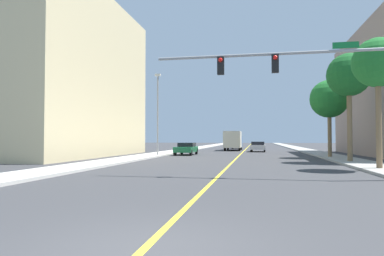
# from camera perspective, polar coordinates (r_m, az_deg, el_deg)

# --- Properties ---
(ground) EXTENTS (192.00, 192.00, 0.00)m
(ground) POSITION_cam_1_polar(r_m,az_deg,el_deg) (47.32, 8.63, -3.93)
(ground) COLOR #38383A
(sidewalk_left) EXTENTS (2.77, 168.00, 0.15)m
(sidewalk_left) POSITION_cam_1_polar(r_m,az_deg,el_deg) (48.46, -1.87, -3.81)
(sidewalk_left) COLOR beige
(sidewalk_left) RESTS_ON ground
(sidewalk_right) EXTENTS (2.77, 168.00, 0.15)m
(sidewalk_right) POSITION_cam_1_polar(r_m,az_deg,el_deg) (47.81, 19.28, -3.73)
(sidewalk_right) COLOR #9E9B93
(sidewalk_right) RESTS_ON ground
(lane_marking_center) EXTENTS (0.16, 144.00, 0.01)m
(lane_marking_center) POSITION_cam_1_polar(r_m,az_deg,el_deg) (47.32, 8.63, -3.92)
(lane_marking_center) COLOR yellow
(lane_marking_center) RESTS_ON ground
(building_left_near) EXTENTS (15.03, 21.44, 16.05)m
(building_left_near) POSITION_cam_1_polar(r_m,az_deg,el_deg) (38.92, -23.72, 7.59)
(building_left_near) COLOR beige
(building_left_near) RESTS_ON ground
(traffic_signal_mast) EXTENTS (10.83, 0.36, 6.01)m
(traffic_signal_mast) POSITION_cam_1_polar(r_m,az_deg,el_deg) (16.32, 20.05, 8.20)
(traffic_signal_mast) COLOR gray
(traffic_signal_mast) RESTS_ON sidewalk_right
(street_lamp) EXTENTS (0.56, 0.28, 8.15)m
(street_lamp) POSITION_cam_1_polar(r_m,az_deg,el_deg) (34.21, -5.78, 3.03)
(street_lamp) COLOR gray
(street_lamp) RESTS_ON sidewalk_left
(palm_near) EXTENTS (2.76, 2.76, 7.26)m
(palm_near) POSITION_cam_1_polar(r_m,az_deg,el_deg) (21.87, 28.77, 9.43)
(palm_near) COLOR brown
(palm_near) RESTS_ON sidewalk_right
(palm_mid) EXTENTS (3.17, 3.17, 7.91)m
(palm_mid) POSITION_cam_1_polar(r_m,az_deg,el_deg) (27.70, 24.89, 7.97)
(palm_mid) COLOR brown
(palm_mid) RESTS_ON sidewalk_right
(palm_far) EXTENTS (3.46, 3.46, 6.99)m
(palm_far) POSITION_cam_1_polar(r_m,az_deg,el_deg) (33.41, 22.08, 4.50)
(palm_far) COLOR brown
(palm_far) RESTS_ON sidewalk_right
(car_blue) EXTENTS (1.81, 3.89, 1.36)m
(car_blue) POSITION_cam_1_polar(r_m,az_deg,el_deg) (59.82, 7.57, -2.79)
(car_blue) COLOR #1E389E
(car_blue) RESTS_ON ground
(car_green) EXTENTS (1.95, 4.27, 1.33)m
(car_green) POSITION_cam_1_polar(r_m,az_deg,el_deg) (36.96, -0.97, -3.46)
(car_green) COLOR #196638
(car_green) RESTS_ON ground
(car_silver) EXTENTS (2.01, 4.52, 1.37)m
(car_silver) POSITION_cam_1_polar(r_m,az_deg,el_deg) (46.81, 11.03, -3.05)
(car_silver) COLOR #BCBCC1
(car_silver) RESTS_ON ground
(delivery_truck) EXTENTS (2.41, 7.87, 2.85)m
(delivery_truck) POSITION_cam_1_polar(r_m,az_deg,el_deg) (51.47, 6.94, -2.04)
(delivery_truck) COLOR #194799
(delivery_truck) RESTS_ON ground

